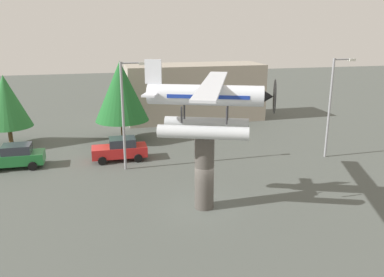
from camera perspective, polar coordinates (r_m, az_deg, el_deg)
ground_plane at (r=23.22m, az=1.75°, el=-9.87°), size 140.00×140.00×0.00m
display_pedestal at (r=22.35m, az=1.80°, el=-4.78°), size 1.10×1.10×4.41m
floatplane_monument at (r=21.27m, az=2.24°, el=5.01°), size 7.19×10.11×4.00m
car_near_green at (r=31.80m, az=-24.20°, el=-2.37°), size 4.20×2.02×1.76m
car_mid_red at (r=31.20m, az=-10.33°, el=-1.51°), size 4.20×2.02×1.76m
streetlight_primary at (r=28.20m, az=-9.57°, el=4.30°), size 1.84×0.28×7.77m
streetlight_secondary at (r=32.47m, az=19.62°, el=5.13°), size 1.84×0.28×7.79m
storefront_building at (r=43.98m, az=0.33°, el=6.73°), size 14.84×5.42×6.09m
tree_west at (r=37.15m, az=-25.28°, el=4.86°), size 4.01×4.01×6.17m
tree_east at (r=35.45m, az=-10.22°, el=6.74°), size 4.75×4.75×7.23m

